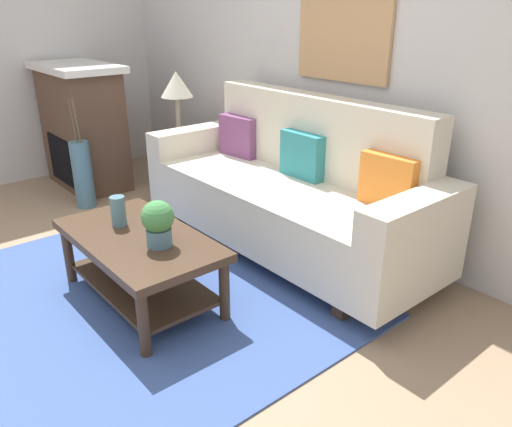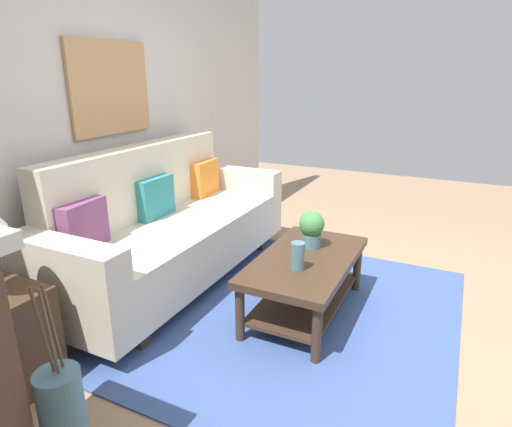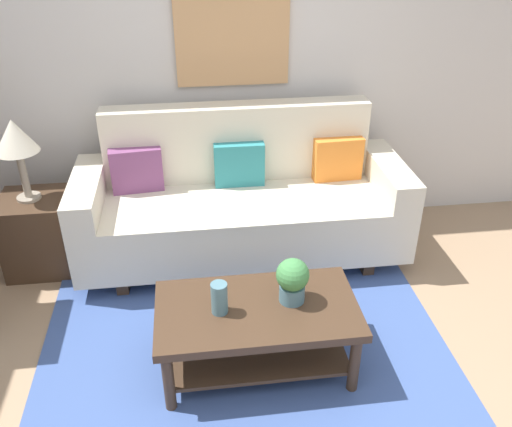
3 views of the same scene
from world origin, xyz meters
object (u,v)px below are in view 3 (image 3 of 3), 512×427
at_px(throw_pillow_orange, 337,159).
at_px(potted_plant_tabletop, 292,279).
at_px(tabletop_vase, 219,298).
at_px(throw_pillow_plum, 137,170).
at_px(framed_painting, 232,36).
at_px(coffee_table, 257,323).
at_px(side_table, 38,233).
at_px(table_lamp, 15,140).
at_px(couch, 241,202).
at_px(throw_pillow_teal, 239,164).

height_order(throw_pillow_orange, potted_plant_tabletop, throw_pillow_orange).
xyz_separation_m(tabletop_vase, potted_plant_tabletop, (0.40, 0.05, 0.05)).
distance_m(throw_pillow_orange, potted_plant_tabletop, 1.39).
relative_size(throw_pillow_plum, framed_painting, 0.45).
relative_size(coffee_table, framed_painting, 1.37).
distance_m(side_table, table_lamp, 0.71).
bearing_deg(coffee_table, framed_painting, 88.59).
relative_size(couch, table_lamp, 4.07).
height_order(table_lamp, framed_painting, framed_painting).
bearing_deg(couch, coffee_table, -91.98).
height_order(couch, side_table, couch).
xyz_separation_m(throw_pillow_orange, table_lamp, (-2.19, -0.11, 0.31)).
xyz_separation_m(coffee_table, side_table, (-1.42, 1.18, -0.03)).
bearing_deg(tabletop_vase, table_lamp, 135.64).
bearing_deg(throw_pillow_orange, couch, -170.27).
height_order(couch, coffee_table, couch).
xyz_separation_m(throw_pillow_teal, potted_plant_tabletop, (0.16, -1.26, -0.11)).
bearing_deg(coffee_table, throw_pillow_teal, 88.21).
relative_size(tabletop_vase, potted_plant_tabletop, 0.70).
bearing_deg(throw_pillow_teal, couch, -90.00).
relative_size(coffee_table, table_lamp, 1.93).
height_order(throw_pillow_teal, potted_plant_tabletop, throw_pillow_teal).
relative_size(couch, side_table, 4.14).
bearing_deg(table_lamp, coffee_table, -39.67).
bearing_deg(throw_pillow_plum, couch, -9.73).
bearing_deg(table_lamp, side_table, 0.00).
xyz_separation_m(side_table, framed_painting, (1.46, 0.46, 1.23)).
height_order(potted_plant_tabletop, side_table, potted_plant_tabletop).
height_order(side_table, table_lamp, table_lamp).
xyz_separation_m(potted_plant_tabletop, framed_painting, (-0.16, 1.60, 0.94)).
distance_m(couch, side_table, 1.47).
distance_m(coffee_table, framed_painting, 2.02).
relative_size(throw_pillow_orange, tabletop_vase, 1.97).
bearing_deg(throw_pillow_orange, tabletop_vase, -126.68).
relative_size(coffee_table, side_table, 1.96).
height_order(tabletop_vase, table_lamp, table_lamp).
distance_m(couch, throw_pillow_plum, 0.78).
bearing_deg(side_table, tabletop_vase, -44.36).
bearing_deg(tabletop_vase, side_table, 135.64).
xyz_separation_m(couch, throw_pillow_orange, (0.73, 0.13, 0.25)).
distance_m(coffee_table, side_table, 1.84).
height_order(couch, framed_painting, framed_painting).
relative_size(throw_pillow_orange, framed_painting, 0.45).
height_order(coffee_table, potted_plant_tabletop, potted_plant_tabletop).
distance_m(couch, framed_painting, 1.17).
relative_size(throw_pillow_plum, throw_pillow_teal, 1.00).
relative_size(tabletop_vase, framed_painting, 0.23).
distance_m(tabletop_vase, potted_plant_tabletop, 0.40).
bearing_deg(couch, table_lamp, 179.59).
relative_size(throw_pillow_teal, throw_pillow_orange, 1.00).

